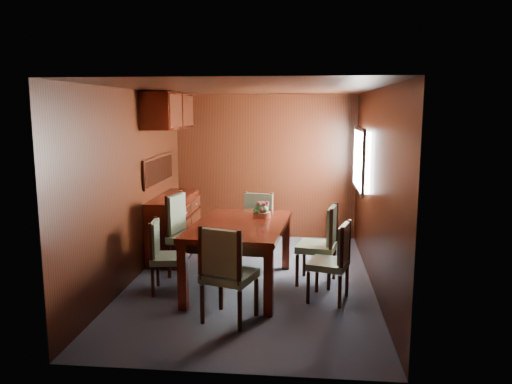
# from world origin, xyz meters

# --- Properties ---
(ground) EXTENTS (4.50, 4.50, 0.00)m
(ground) POSITION_xyz_m (0.00, 0.00, 0.00)
(ground) COLOR #303642
(ground) RESTS_ON ground
(room_shell) EXTENTS (3.06, 4.52, 2.41)m
(room_shell) POSITION_xyz_m (-0.10, 0.33, 1.63)
(room_shell) COLOR black
(room_shell) RESTS_ON ground
(sideboard) EXTENTS (0.48, 1.40, 0.90)m
(sideboard) POSITION_xyz_m (-1.25, 1.00, 0.45)
(sideboard) COLOR #360D06
(sideboard) RESTS_ON ground
(dining_table) EXTENTS (1.21, 1.80, 0.81)m
(dining_table) POSITION_xyz_m (-0.11, -0.22, 0.69)
(dining_table) COLOR #360D06
(dining_table) RESTS_ON ground
(chair_left_near) EXTENTS (0.45, 0.46, 0.88)m
(chair_left_near) POSITION_xyz_m (-1.00, -0.46, 0.49)
(chair_left_near) COLOR black
(chair_left_near) RESTS_ON ground
(chair_left_far) EXTENTS (0.57, 0.59, 1.07)m
(chair_left_far) POSITION_xyz_m (-0.90, 0.20, 0.60)
(chair_left_far) COLOR black
(chair_left_far) RESTS_ON ground
(chair_right_near) EXTENTS (0.52, 0.53, 0.91)m
(chair_right_near) POSITION_xyz_m (1.00, -0.56, 0.51)
(chair_right_near) COLOR black
(chair_right_near) RESTS_ON ground
(chair_right_far) EXTENTS (0.54, 0.56, 1.00)m
(chair_right_far) POSITION_xyz_m (0.89, 0.00, 0.55)
(chair_right_far) COLOR black
(chair_right_far) RESTS_ON ground
(chair_head) EXTENTS (0.60, 0.59, 1.02)m
(chair_head) POSITION_xyz_m (-0.12, -1.26, 0.57)
(chair_head) COLOR black
(chair_head) RESTS_ON ground
(chair_foot) EXTENTS (0.53, 0.52, 0.97)m
(chair_foot) POSITION_xyz_m (-0.03, 0.95, 0.54)
(chair_foot) COLOR black
(chair_foot) RESTS_ON ground
(flower_centerpiece) EXTENTS (0.24, 0.24, 0.24)m
(flower_centerpiece) POSITION_xyz_m (0.12, 0.11, 0.92)
(flower_centerpiece) COLOR #A94C33
(flower_centerpiece) RESTS_ON dining_table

